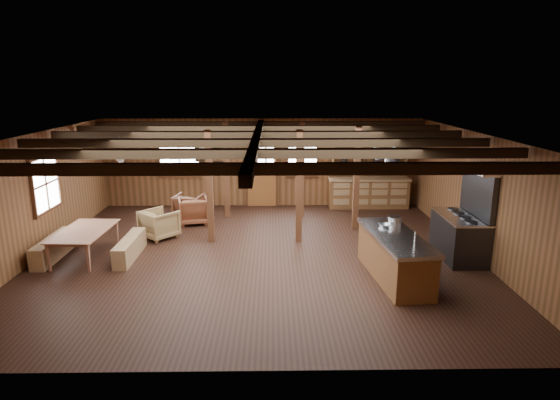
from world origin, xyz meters
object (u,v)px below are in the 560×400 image
(dining_table, at_px, (87,244))
(armchair_c, at_px, (159,224))
(commercial_range, at_px, (462,230))
(armchair_b, at_px, (189,206))
(kitchen_island, at_px, (394,256))
(armchair_a, at_px, (193,210))

(dining_table, distance_m, armchair_c, 1.91)
(dining_table, bearing_deg, commercial_range, -88.74)
(dining_table, distance_m, armchair_b, 3.62)
(commercial_range, bearing_deg, armchair_b, 154.16)
(kitchen_island, xyz_separation_m, commercial_range, (1.83, 1.15, 0.19))
(commercial_range, distance_m, armchair_c, 7.37)
(commercial_range, relative_size, armchair_c, 2.57)
(armchair_a, height_order, armchair_b, armchair_a)
(commercial_range, xyz_separation_m, dining_table, (-8.55, 0.13, -0.34))
(kitchen_island, height_order, dining_table, kitchen_island)
(kitchen_island, bearing_deg, armchair_c, 147.67)
(armchair_a, height_order, armchair_c, armchair_a)
(kitchen_island, bearing_deg, armchair_a, 134.20)
(commercial_range, distance_m, armchair_b, 7.52)
(armchair_a, xyz_separation_m, armchair_b, (-0.22, 0.51, -0.02))
(kitchen_island, height_order, armchair_b, kitchen_island)
(armchair_a, relative_size, armchair_b, 1.04)
(armchair_b, bearing_deg, armchair_c, 87.11)
(kitchen_island, distance_m, armchair_a, 6.13)
(commercial_range, height_order, armchair_a, commercial_range)
(commercial_range, bearing_deg, kitchen_island, -147.86)
(kitchen_island, xyz_separation_m, armchair_b, (-4.94, 4.42, -0.12))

